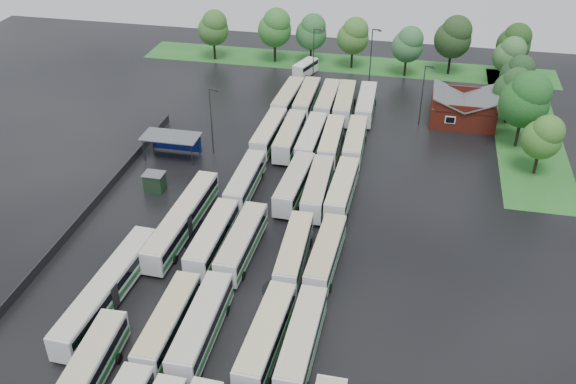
# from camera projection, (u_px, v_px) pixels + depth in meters

# --- Properties ---
(ground) EXTENTS (160.00, 160.00, 0.00)m
(ground) POSITION_uv_depth(u_px,v_px,m) (248.00, 264.00, 72.17)
(ground) COLOR black
(ground) RESTS_ON ground
(brick_building) EXTENTS (10.07, 8.60, 5.39)m
(brick_building) POSITION_uv_depth(u_px,v_px,m) (463.00, 111.00, 102.39)
(brick_building) COLOR maroon
(brick_building) RESTS_ON ground
(wash_shed) EXTENTS (8.20, 4.20, 3.58)m
(wash_shed) POSITION_uv_depth(u_px,v_px,m) (172.00, 138.00, 91.93)
(wash_shed) COLOR #2D2D30
(wash_shed) RESTS_ON ground
(utility_hut) EXTENTS (2.70, 2.20, 2.62)m
(utility_hut) POSITION_uv_depth(u_px,v_px,m) (155.00, 182.00, 84.82)
(utility_hut) COLOR black
(utility_hut) RESTS_ON ground
(grass_strip_north) EXTENTS (80.00, 10.00, 0.01)m
(grass_strip_north) POSITION_uv_depth(u_px,v_px,m) (345.00, 64.00, 125.58)
(grass_strip_north) COLOR #246421
(grass_strip_north) RESTS_ON ground
(grass_strip_east) EXTENTS (10.00, 50.00, 0.01)m
(grass_strip_east) POSITION_uv_depth(u_px,v_px,m) (526.00, 127.00, 101.62)
(grass_strip_east) COLOR #246421
(grass_strip_east) RESTS_ON ground
(west_fence) EXTENTS (0.10, 50.00, 1.20)m
(west_fence) POSITION_uv_depth(u_px,v_px,m) (98.00, 200.00, 82.45)
(west_fence) COLOR #2D2D30
(west_fence) RESTS_ON ground
(bus_r1c0) EXTENTS (2.61, 12.18, 3.39)m
(bus_r1c0) POSITION_uv_depth(u_px,v_px,m) (168.00, 323.00, 61.49)
(bus_r1c0) COLOR silver
(bus_r1c0) RESTS_ON ground
(bus_r1c1) EXTENTS (2.86, 12.83, 3.56)m
(bus_r1c1) POSITION_uv_depth(u_px,v_px,m) (201.00, 326.00, 61.00)
(bus_r1c1) COLOR silver
(bus_r1c1) RESTS_ON ground
(bus_r1c3) EXTENTS (3.21, 12.75, 3.52)m
(bus_r1c3) POSITION_uv_depth(u_px,v_px,m) (266.00, 337.00, 59.83)
(bus_r1c3) COLOR silver
(bus_r1c3) RESTS_ON ground
(bus_r1c4) EXTENTS (2.77, 12.50, 3.47)m
(bus_r1c4) POSITION_uv_depth(u_px,v_px,m) (302.00, 341.00, 59.40)
(bus_r1c4) COLOR silver
(bus_r1c4) RESTS_ON ground
(bus_r2c0) EXTENTS (2.82, 12.49, 3.47)m
(bus_r2c0) POSITION_uv_depth(u_px,v_px,m) (213.00, 238.00, 73.16)
(bus_r2c0) COLOR silver
(bus_r2c0) RESTS_ON ground
(bus_r2c1) EXTENTS (2.98, 12.60, 3.49)m
(bus_r2c1) POSITION_uv_depth(u_px,v_px,m) (242.00, 242.00, 72.43)
(bus_r2c1) COLOR silver
(bus_r2c1) RESTS_ON ground
(bus_r2c3) EXTENTS (2.99, 12.27, 3.39)m
(bus_r2c3) POSITION_uv_depth(u_px,v_px,m) (294.00, 252.00, 71.00)
(bus_r2c3) COLOR silver
(bus_r2c3) RESTS_ON ground
(bus_r2c4) EXTENTS (2.97, 12.17, 3.36)m
(bus_r2c4) POSITION_uv_depth(u_px,v_px,m) (326.00, 254.00, 70.65)
(bus_r2c4) COLOR silver
(bus_r2c4) RESTS_ON ground
(bus_r3c0) EXTENTS (2.63, 12.12, 3.37)m
(bus_r3c0) POSITION_uv_depth(u_px,v_px,m) (246.00, 181.00, 84.07)
(bus_r3c0) COLOR silver
(bus_r3c0) RESTS_ON ground
(bus_r3c2) EXTENTS (3.22, 12.55, 3.46)m
(bus_r3c2) POSITION_uv_depth(u_px,v_px,m) (294.00, 184.00, 83.35)
(bus_r3c2) COLOR silver
(bus_r3c2) RESTS_ON ground
(bus_r3c3) EXTENTS (3.00, 12.59, 3.49)m
(bus_r3c3) POSITION_uv_depth(u_px,v_px,m) (318.00, 188.00, 82.41)
(bus_r3c3) COLOR silver
(bus_r3c3) RESTS_ON ground
(bus_r3c4) EXTENTS (2.94, 12.52, 3.47)m
(bus_r3c4) POSITION_uv_depth(u_px,v_px,m) (342.00, 190.00, 82.06)
(bus_r3c4) COLOR silver
(bus_r3c4) RESTS_ON ground
(bus_r4c0) EXTENTS (2.90, 12.43, 3.45)m
(bus_r4c0) POSITION_uv_depth(u_px,v_px,m) (269.00, 133.00, 95.78)
(bus_r4c0) COLOR silver
(bus_r4c0) RESTS_ON ground
(bus_r4c1) EXTENTS (2.71, 12.54, 3.49)m
(bus_r4c1) POSITION_uv_depth(u_px,v_px,m) (290.00, 136.00, 94.89)
(bus_r4c1) COLOR silver
(bus_r4c1) RESTS_ON ground
(bus_r4c2) EXTENTS (2.77, 12.55, 3.49)m
(bus_r4c2) POSITION_uv_depth(u_px,v_px,m) (311.00, 139.00, 94.14)
(bus_r4c2) COLOR silver
(bus_r4c2) RESTS_ON ground
(bus_r4c3) EXTENTS (2.92, 12.25, 3.39)m
(bus_r4c3) POSITION_uv_depth(u_px,v_px,m) (331.00, 141.00, 93.62)
(bus_r4c3) COLOR silver
(bus_r4c3) RESTS_ON ground
(bus_r4c4) EXTENTS (2.90, 12.28, 3.40)m
(bus_r4c4) POSITION_uv_depth(u_px,v_px,m) (355.00, 142.00, 93.46)
(bus_r4c4) COLOR silver
(bus_r4c4) RESTS_ON ground
(bus_r5c0) EXTENTS (3.19, 12.59, 3.47)m
(bus_r5c0) POSITION_uv_depth(u_px,v_px,m) (288.00, 99.00, 106.52)
(bus_r5c0) COLOR silver
(bus_r5c0) RESTS_ON ground
(bus_r5c1) EXTENTS (2.75, 12.45, 3.46)m
(bus_r5c1) POSITION_uv_depth(u_px,v_px,m) (307.00, 99.00, 106.49)
(bus_r5c1) COLOR silver
(bus_r5c1) RESTS_ON ground
(bus_r5c2) EXTENTS (2.70, 12.34, 3.43)m
(bus_r5c2) POSITION_uv_depth(u_px,v_px,m) (327.00, 101.00, 105.79)
(bus_r5c2) COLOR silver
(bus_r5c2) RESTS_ON ground
(bus_r5c3) EXTENTS (3.25, 12.88, 3.56)m
(bus_r5c3) POSITION_uv_depth(u_px,v_px,m) (344.00, 103.00, 104.94)
(bus_r5c3) COLOR silver
(bus_r5c3) RESTS_ON ground
(bus_r5c4) EXTENTS (2.96, 12.50, 3.46)m
(bus_r5c4) POSITION_uv_depth(u_px,v_px,m) (366.00, 104.00, 104.67)
(bus_r5c4) COLOR silver
(bus_r5c4) RESTS_ON ground
(artic_bus_west_b) EXTENTS (3.19, 18.41, 3.40)m
(artic_bus_west_b) POSITION_uv_depth(u_px,v_px,m) (183.00, 219.00, 76.40)
(artic_bus_west_b) COLOR silver
(artic_bus_west_b) RESTS_ON ground
(artic_bus_west_c) EXTENTS (3.48, 18.53, 3.42)m
(artic_bus_west_c) POSITION_uv_depth(u_px,v_px,m) (108.00, 289.00, 65.69)
(artic_bus_west_c) COLOR silver
(artic_bus_west_c) RESTS_ON ground
(minibus) EXTENTS (4.05, 6.39, 2.62)m
(minibus) POSITION_uv_depth(u_px,v_px,m) (305.00, 68.00, 119.74)
(minibus) COLOR white
(minibus) RESTS_ON ground
(tree_north_0) EXTENTS (6.00, 6.00, 9.94)m
(tree_north_0) POSITION_uv_depth(u_px,v_px,m) (214.00, 27.00, 124.40)
(tree_north_0) COLOR black
(tree_north_0) RESTS_ON ground
(tree_north_1) EXTENTS (6.47, 6.47, 10.72)m
(tree_north_1) POSITION_uv_depth(u_px,v_px,m) (275.00, 27.00, 122.89)
(tree_north_1) COLOR black
(tree_north_1) RESTS_ON ground
(tree_north_2) EXTENTS (5.95, 5.95, 9.85)m
(tree_north_2) POSITION_uv_depth(u_px,v_px,m) (312.00, 32.00, 122.48)
(tree_north_2) COLOR black
(tree_north_2) RESTS_ON ground
(tree_north_3) EXTENTS (6.01, 6.01, 9.95)m
(tree_north_3) POSITION_uv_depth(u_px,v_px,m) (354.00, 36.00, 120.27)
(tree_north_3) COLOR black
(tree_north_3) RESTS_ON ground
(tree_north_4) EXTENTS (5.77, 5.77, 9.56)m
(tree_north_4) POSITION_uv_depth(u_px,v_px,m) (408.00, 44.00, 116.92)
(tree_north_4) COLOR black
(tree_north_4) RESTS_ON ground
(tree_north_5) EXTENTS (6.78, 6.78, 11.23)m
(tree_north_5) POSITION_uv_depth(u_px,v_px,m) (454.00, 37.00, 117.18)
(tree_north_5) COLOR black
(tree_north_5) RESTS_ON ground
(tree_north_6) EXTENTS (6.16, 6.16, 10.20)m
(tree_north_6) POSITION_uv_depth(u_px,v_px,m) (515.00, 42.00, 116.48)
(tree_north_6) COLOR black
(tree_north_6) RESTS_ON ground
(tree_east_0) EXTENTS (5.42, 5.41, 8.96)m
(tree_east_0) POSITION_uv_depth(u_px,v_px,m) (544.00, 137.00, 86.23)
(tree_east_0) COLOR black
(tree_east_0) RESTS_ON ground
(tree_east_1) EXTENTS (7.21, 7.21, 11.94)m
(tree_east_1) POSITION_uv_depth(u_px,v_px,m) (527.00, 99.00, 92.11)
(tree_east_1) COLOR black
(tree_east_1) RESTS_ON ground
(tree_east_2) EXTENTS (5.71, 5.70, 9.44)m
(tree_east_2) POSITION_uv_depth(u_px,v_px,m) (513.00, 88.00, 99.80)
(tree_east_2) COLOR #352016
(tree_east_2) RESTS_ON ground
(tree_east_3) EXTENTS (5.50, 5.50, 9.12)m
(tree_east_3) POSITION_uv_depth(u_px,v_px,m) (518.00, 73.00, 105.44)
(tree_east_3) COLOR #311C10
(tree_east_3) RESTS_ON ground
(tree_east_4) EXTENTS (5.64, 5.64, 9.34)m
(tree_east_4) POSITION_uv_depth(u_px,v_px,m) (510.00, 55.00, 112.61)
(tree_east_4) COLOR black
(tree_east_4) RESTS_ON ground
(lamp_post_ne) EXTENTS (1.52, 0.30, 9.85)m
(lamp_post_ne) POSITION_uv_depth(u_px,v_px,m) (423.00, 91.00, 99.55)
(lamp_post_ne) COLOR #2D2D30
(lamp_post_ne) RESTS_ON ground
(lamp_post_nw) EXTENTS (1.57, 0.31, 10.19)m
(lamp_post_nw) POSITION_uv_depth(u_px,v_px,m) (212.00, 117.00, 91.24)
(lamp_post_nw) COLOR #2D2D30
(lamp_post_nw) RESTS_ON ground
(lamp_post_back_w) EXTENTS (1.56, 0.30, 10.10)m
(lamp_post_back_w) POSITION_uv_depth(u_px,v_px,m) (314.00, 52.00, 114.13)
(lamp_post_back_w) COLOR #2D2D30
(lamp_post_back_w) RESTS_ON ground
(lamp_post_back_e) EXTENTS (1.66, 0.32, 10.75)m
(lamp_post_back_e) POSITION_uv_depth(u_px,v_px,m) (372.00, 54.00, 112.08)
(lamp_post_back_e) COLOR #2D2D30
(lamp_post_back_e) RESTS_ON ground
(puddle_2) EXTENTS (7.94, 7.94, 0.01)m
(puddle_2) POSITION_uv_depth(u_px,v_px,m) (214.00, 236.00, 76.66)
(puddle_2) COLOR black
(puddle_2) RESTS_ON ground
(puddle_3) EXTENTS (4.30, 4.30, 0.01)m
(puddle_3) POSITION_uv_depth(u_px,v_px,m) (282.00, 290.00, 68.37)
(puddle_3) COLOR black
(puddle_3) RESTS_ON ground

